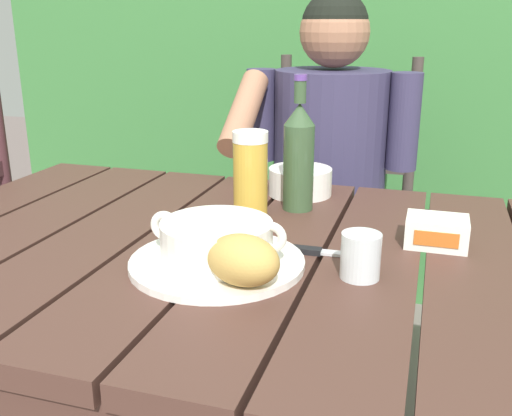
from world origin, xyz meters
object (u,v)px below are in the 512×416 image
object	(u,v)px
bread_roll	(240,260)
butter_tub	(437,232)
chair_near_diner	(336,222)
beer_bottle	(299,155)
person_eating	(326,172)
soup_bowl	(217,240)
table_knife	(319,252)
beer_glass	(250,174)
diner_bowl	(300,181)
water_glass_small	(361,256)
serving_plate	(217,262)

from	to	relation	value
bread_roll	butter_tub	size ratio (longest dim) A/B	1.28
chair_near_diner	beer_bottle	xyz separation A→B (m)	(0.02, -0.65, 0.36)
person_eating	soup_bowl	world-z (taller)	person_eating
soup_bowl	table_knife	xyz separation A→B (m)	(0.15, 0.10, -0.04)
beer_glass	person_eating	bearing A→B (deg)	83.55
table_knife	beer_glass	bearing A→B (deg)	136.90
table_knife	person_eating	bearing A→B (deg)	99.64
table_knife	beer_bottle	bearing A→B (deg)	111.63
bread_roll	chair_near_diner	bearing A→B (deg)	91.54
table_knife	diner_bowl	world-z (taller)	diner_bowl
chair_near_diner	diner_bowl	bearing A→B (deg)	-90.00
chair_near_diner	beer_glass	size ratio (longest dim) A/B	5.82
bread_roll	water_glass_small	xyz separation A→B (m)	(0.16, 0.10, -0.01)
chair_near_diner	water_glass_small	world-z (taller)	chair_near_diner
soup_bowl	beer_glass	world-z (taller)	beer_glass
person_eating	serving_plate	xyz separation A→B (m)	(-0.03, -0.77, 0.04)
person_eating	soup_bowl	bearing A→B (deg)	-92.42
water_glass_small	butter_tub	size ratio (longest dim) A/B	0.68
serving_plate	beer_glass	distance (m)	0.27
butter_tub	soup_bowl	bearing A→B (deg)	-149.62
person_eating	diner_bowl	xyz separation A→B (m)	(0.00, -0.34, 0.06)
beer_bottle	beer_glass	bearing A→B (deg)	-138.57
water_glass_small	beer_glass	bearing A→B (deg)	136.82
person_eating	beer_glass	size ratio (longest dim) A/B	6.91
serving_plate	chair_near_diner	bearing A→B (deg)	87.91
person_eating	beer_bottle	xyz separation A→B (m)	(0.02, -0.44, 0.15)
soup_bowl	water_glass_small	xyz separation A→B (m)	(0.22, 0.02, -0.01)
beer_glass	table_knife	bearing A→B (deg)	-43.10
person_eating	beer_bottle	size ratio (longest dim) A/B	4.30
serving_plate	bread_roll	bearing A→B (deg)	-49.40
water_glass_small	butter_tub	distance (m)	0.21
beer_glass	butter_tub	world-z (taller)	beer_glass
beer_bottle	person_eating	bearing A→B (deg)	92.90
diner_bowl	beer_bottle	bearing A→B (deg)	-79.54
serving_plate	water_glass_small	size ratio (longest dim) A/B	3.95
chair_near_diner	beer_bottle	bearing A→B (deg)	-88.27
beer_glass	water_glass_small	distance (m)	0.35
chair_near_diner	water_glass_small	bearing A→B (deg)	-78.81
serving_plate	butter_tub	bearing A→B (deg)	30.38
beer_bottle	chair_near_diner	bearing A→B (deg)	91.73
diner_bowl	butter_tub	bearing A→B (deg)	-38.67
person_eating	table_knife	xyz separation A→B (m)	(0.12, -0.68, 0.03)
person_eating	bread_roll	bearing A→B (deg)	-87.88
person_eating	beer_bottle	world-z (taller)	person_eating
beer_glass	water_glass_small	size ratio (longest dim) A/B	2.41
serving_plate	soup_bowl	distance (m)	0.04
table_knife	diner_bowl	bearing A→B (deg)	108.28
serving_plate	diner_bowl	bearing A→B (deg)	85.31
beer_glass	beer_bottle	size ratio (longest dim) A/B	0.62
person_eating	beer_bottle	bearing A→B (deg)	-87.10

